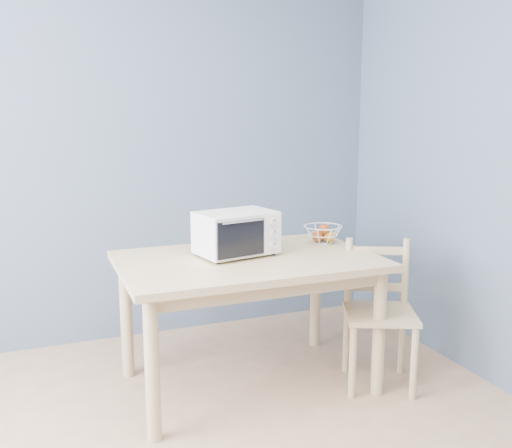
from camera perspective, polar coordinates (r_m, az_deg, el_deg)
name	(u,v)px	position (r m, az deg, el deg)	size (l,w,h in m)	color
room	(178,194)	(1.66, -7.79, 3.04)	(4.01, 4.51, 2.61)	tan
dining_table	(248,275)	(3.17, -0.80, -5.15)	(1.40, 0.90, 0.75)	tan
toaster_oven	(234,233)	(3.15, -2.25, -0.89)	(0.47, 0.38, 0.25)	white
fruit_basket	(323,233)	(3.50, 6.68, -0.95)	(0.24, 0.24, 0.12)	silver
dining_chair	(379,315)	(3.35, 12.18, -8.85)	(0.51, 0.51, 0.82)	tan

